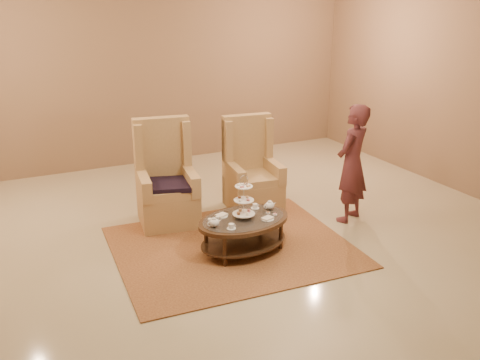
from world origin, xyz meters
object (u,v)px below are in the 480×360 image
armchair_left (166,188)px  person (352,164)px  tea_table (244,224)px  armchair_right (251,177)px

armchair_left → person: (2.31, -1.07, 0.34)m
tea_table → armchair_left: (-0.54, 1.31, 0.12)m
armchair_left → person: bearing=-16.2°
armchair_left → armchair_right: 1.29m
armchair_left → tea_table: bearing=-58.9°
armchair_left → armchair_right: bearing=7.2°
tea_table → armchair_left: armchair_left is taller
armchair_right → armchair_left: bearing=-174.9°
person → tea_table: bearing=-19.1°
tea_table → person: bearing=-0.1°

